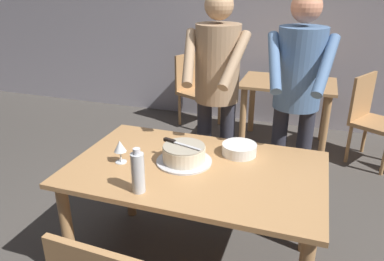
{
  "coord_description": "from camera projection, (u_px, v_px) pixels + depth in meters",
  "views": [
    {
      "loc": [
        0.61,
        -1.86,
        1.8
      ],
      "look_at": [
        -0.09,
        0.19,
        0.9
      ],
      "focal_mm": 34.66,
      "sensor_mm": 36.0,
      "label": 1
    }
  ],
  "objects": [
    {
      "name": "person_cutting_cake",
      "position": [
        217.0,
        84.0,
        2.69
      ],
      "size": [
        0.47,
        0.56,
        1.72
      ],
      "color": "#2D2D38",
      "rests_on": "ground_plane"
    },
    {
      "name": "wine_glass_near",
      "position": [
        120.0,
        147.0,
        2.22
      ],
      "size": [
        0.08,
        0.08,
        0.14
      ],
      "color": "silver",
      "rests_on": "main_dining_table"
    },
    {
      "name": "background_table",
      "position": [
        287.0,
        96.0,
        4.08
      ],
      "size": [
        1.0,
        0.7,
        0.74
      ],
      "color": "tan",
      "rests_on": "ground_plane"
    },
    {
      "name": "back_wall",
      "position": [
        270.0,
        16.0,
        4.49
      ],
      "size": [
        10.0,
        0.12,
        2.7
      ],
      "primitive_type": "cube",
      "color": "#ADA8B2",
      "rests_on": "ground_plane"
    },
    {
      "name": "cake_on_platter",
      "position": [
        184.0,
        155.0,
        2.24
      ],
      "size": [
        0.34,
        0.34,
        0.11
      ],
      "color": "silver",
      "rests_on": "main_dining_table"
    },
    {
      "name": "person_standing_beside",
      "position": [
        297.0,
        90.0,
        2.55
      ],
      "size": [
        0.47,
        0.56,
        1.72
      ],
      "color": "#2D2D38",
      "rests_on": "ground_plane"
    },
    {
      "name": "cake_knife",
      "position": [
        175.0,
        142.0,
        2.26
      ],
      "size": [
        0.27,
        0.1,
        0.02
      ],
      "color": "silver",
      "rests_on": "cake_on_platter"
    },
    {
      "name": "main_dining_table",
      "position": [
        196.0,
        183.0,
        2.25
      ],
      "size": [
        1.5,
        0.93,
        0.75
      ],
      "color": "tan",
      "rests_on": "ground_plane"
    },
    {
      "name": "background_chair_0",
      "position": [
        195.0,
        87.0,
        4.73
      ],
      "size": [
        0.58,
        0.58,
        0.9
      ],
      "color": "tan",
      "rests_on": "ground_plane"
    },
    {
      "name": "plate_stack",
      "position": [
        239.0,
        149.0,
        2.35
      ],
      "size": [
        0.22,
        0.22,
        0.07
      ],
      "color": "white",
      "rests_on": "main_dining_table"
    },
    {
      "name": "background_chair_2",
      "position": [
        372.0,
        116.0,
        3.73
      ],
      "size": [
        0.6,
        0.6,
        0.9
      ],
      "color": "tan",
      "rests_on": "ground_plane"
    },
    {
      "name": "water_bottle",
      "position": [
        138.0,
        172.0,
        1.91
      ],
      "size": [
        0.07,
        0.07,
        0.25
      ],
      "color": "silver",
      "rests_on": "main_dining_table"
    }
  ]
}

